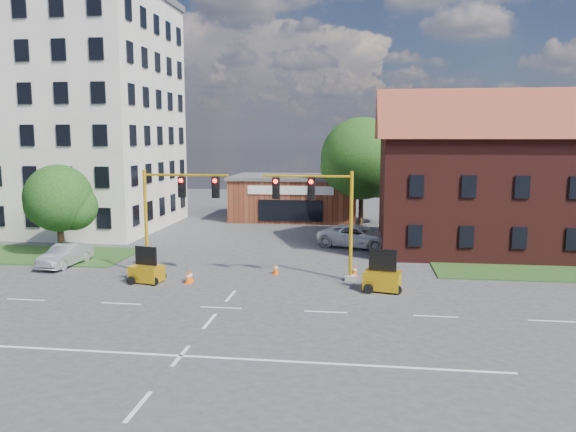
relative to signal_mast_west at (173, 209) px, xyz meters
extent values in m
plane|color=#3E3E41|center=(4.36, -6.00, -3.92)|extent=(120.00, 120.00, 0.00)
cube|color=#20491B|center=(22.36, 3.00, -3.88)|extent=(14.00, 4.00, 0.08)
cube|color=beige|center=(-15.64, 16.00, 6.08)|extent=(18.00, 15.00, 20.00)
cube|color=maroon|center=(4.36, 24.00, -1.92)|extent=(12.00, 8.00, 4.00)
cube|color=#525254|center=(4.36, 24.00, 0.23)|extent=(12.40, 8.40, 0.30)
cube|color=white|center=(4.36, 19.95, -0.72)|extent=(8.00, 0.10, 0.80)
cube|color=black|center=(4.36, 19.95, -2.62)|extent=(6.00, 0.10, 2.00)
cube|color=#491915|center=(22.36, 10.00, 0.08)|extent=(20.00, 10.00, 8.00)
cylinder|color=#362613|center=(10.86, 21.00, -1.75)|extent=(0.44, 0.44, 4.34)
sphere|color=#164013|center=(10.86, 21.00, 2.20)|extent=(7.59, 7.59, 7.59)
sphere|color=#164013|center=(12.37, 21.30, 1.21)|extent=(5.31, 5.31, 5.31)
cylinder|color=#362613|center=(-9.64, 4.50, -2.52)|extent=(0.44, 0.44, 2.79)
sphere|color=#164013|center=(-9.64, 4.50, 0.02)|extent=(4.59, 4.59, 4.59)
sphere|color=#164013|center=(-8.73, 4.80, -0.62)|extent=(3.21, 3.21, 3.21)
cube|color=gray|center=(-1.64, 0.00, -3.77)|extent=(0.60, 0.60, 0.30)
cylinder|color=#EEB014|center=(-1.64, 0.00, -0.82)|extent=(0.20, 0.20, 6.20)
cylinder|color=#EEB014|center=(0.86, 0.00, 1.98)|extent=(5.00, 0.14, 0.14)
cube|color=black|center=(0.61, 0.00, 1.28)|extent=(0.40, 0.32, 1.20)
cube|color=black|center=(2.61, 0.00, 1.28)|extent=(0.40, 0.32, 1.20)
sphere|color=#FF0C07|center=(0.61, -0.18, 1.68)|extent=(0.24, 0.24, 0.24)
cube|color=gray|center=(10.36, 0.00, -3.77)|extent=(0.60, 0.60, 0.30)
cylinder|color=#EEB014|center=(10.36, 0.00, -0.82)|extent=(0.20, 0.20, 6.20)
cylinder|color=#EEB014|center=(7.86, 0.00, 1.98)|extent=(5.00, 0.14, 0.14)
cube|color=black|center=(8.11, 0.00, 1.28)|extent=(0.40, 0.32, 1.20)
cube|color=black|center=(6.11, 0.00, 1.28)|extent=(0.40, 0.32, 1.20)
sphere|color=#FF0C07|center=(8.11, -0.18, 1.68)|extent=(0.24, 0.24, 0.24)
cube|color=#EEB014|center=(-0.92, -1.96, -3.40)|extent=(1.92, 1.49, 0.86)
cube|color=black|center=(-0.92, -1.96, -2.39)|extent=(1.33, 0.40, 1.05)
cube|color=#EEB014|center=(12.07, -1.98, -3.35)|extent=(2.09, 1.60, 0.94)
cube|color=black|center=(12.07, -1.98, -2.25)|extent=(1.45, 0.42, 1.15)
cube|color=#F6580C|center=(1.44, -1.86, -3.90)|extent=(0.38, 0.38, 0.04)
cone|color=#F6580C|center=(1.44, -1.86, -3.57)|extent=(0.40, 0.40, 0.70)
cylinder|color=white|center=(1.44, -1.86, -3.50)|extent=(0.27, 0.27, 0.09)
cube|color=#F6580C|center=(1.43, -1.52, -3.90)|extent=(0.38, 0.38, 0.04)
cone|color=#F6580C|center=(1.43, -1.52, -3.57)|extent=(0.40, 0.40, 0.70)
cylinder|color=white|center=(1.43, -1.52, -3.50)|extent=(0.27, 0.27, 0.09)
cube|color=#F6580C|center=(5.95, 0.84, -3.90)|extent=(0.38, 0.38, 0.04)
cone|color=#F6580C|center=(5.95, 0.84, -3.57)|extent=(0.40, 0.40, 0.70)
cylinder|color=white|center=(5.95, 0.84, -3.50)|extent=(0.27, 0.27, 0.09)
cube|color=#F6580C|center=(10.57, 0.96, -3.90)|extent=(0.38, 0.38, 0.04)
cone|color=#F6580C|center=(10.57, 0.96, -3.57)|extent=(0.40, 0.40, 0.70)
cylinder|color=white|center=(10.57, 0.96, -3.50)|extent=(0.27, 0.27, 0.09)
imported|color=white|center=(10.71, 9.83, -3.10)|extent=(6.46, 4.47, 1.64)
imported|color=#B5B7BE|center=(-7.54, 1.25, -3.23)|extent=(1.82, 4.32, 1.39)
camera|label=1|loc=(10.94, -31.21, 4.13)|focal=35.00mm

